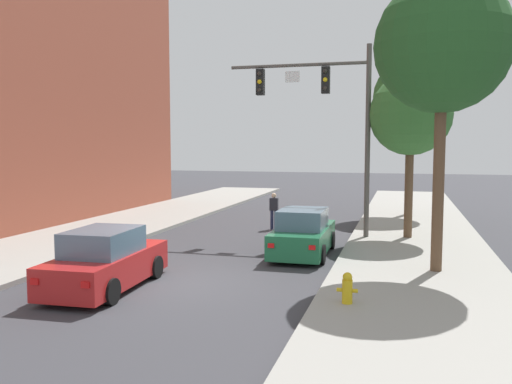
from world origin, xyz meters
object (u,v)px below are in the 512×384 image
Objects in this scene: fire_hydrant at (347,288)px; street_tree_second at (411,115)px; car_following_red at (106,262)px; street_tree_nearest at (443,46)px; street_tree_third at (411,97)px; pedestrian_crossing_road at (274,209)px; traffic_signal_mast at (328,106)px; car_lead_green at (303,234)px.

street_tree_second is (1.39, 9.49, 4.41)m from fire_hydrant.
street_tree_nearest is at bearing 24.29° from car_following_red.
street_tree_third is (-0.71, 12.81, -0.28)m from street_tree_nearest.
pedestrian_crossing_road is 2.28× the size of fire_hydrant.
fire_hydrant is (4.37, -10.91, -0.41)m from pedestrian_crossing_road.
car_following_red is 5.98× the size of fire_hydrant.
car_following_red is 10.97m from pedestrian_crossing_road.
traffic_signal_mast is 1.18× the size of street_tree_second.
traffic_signal_mast is 0.94× the size of street_tree_third.
fire_hydrant is at bearing -70.00° from car_lead_green.
pedestrian_crossing_road is 0.26× the size of street_tree_second.
car_following_red is 2.63× the size of pedestrian_crossing_road.
pedestrian_crossing_road is at bearing 132.97° from street_tree_nearest.
traffic_signal_mast is at bearing -113.07° from street_tree_third.
car_lead_green is at bearing 110.00° from fire_hydrant.
street_tree_nearest is at bearing -53.58° from traffic_signal_mast.
car_lead_green is 2.60× the size of pedestrian_crossing_road.
street_tree_nearest is (3.91, -5.29, 1.22)m from traffic_signal_mast.
traffic_signal_mast reaches higher than pedestrian_crossing_road.
street_tree_second is at bearing 97.71° from street_tree_nearest.
street_tree_third is (5.81, 5.81, 5.33)m from pedestrian_crossing_road.
street_tree_second is 7.35m from street_tree_third.
street_tree_third is at bearing 44.99° from pedestrian_crossing_road.
traffic_signal_mast is 1.76× the size of car_lead_green.
traffic_signal_mast is at bearing 126.42° from street_tree_nearest.
car_lead_green is 5.91× the size of fire_hydrant.
street_tree_second reaches higher than car_lead_green.
car_lead_green is 0.99× the size of car_following_red.
pedestrian_crossing_road is at bearing 111.84° from fire_hydrant.
fire_hydrant is (6.29, -0.11, -0.22)m from car_following_red.
street_tree_nearest is 1.30× the size of street_tree_second.
car_following_red reaches higher than fire_hydrant.
street_tree_nearest reaches higher than street_tree_second.
pedestrian_crossing_road reaches higher than fire_hydrant.
street_tree_nearest reaches higher than car_lead_green.
traffic_signal_mast is 0.90× the size of street_tree_nearest.
car_lead_green is 0.51× the size of street_tree_nearest.
car_lead_green is at bearing -66.19° from pedestrian_crossing_road.
street_tree_nearest is at bearing 61.26° from fire_hydrant.
pedestrian_crossing_road is 9.79m from street_tree_third.
pedestrian_crossing_road reaches higher than car_following_red.
street_tree_second is at bearing 50.71° from car_following_red.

